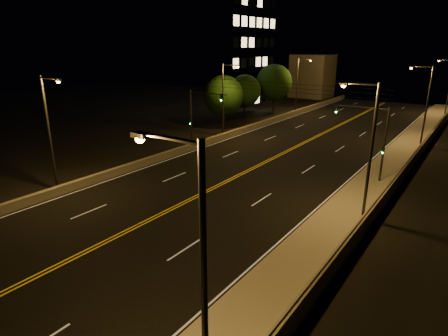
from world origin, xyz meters
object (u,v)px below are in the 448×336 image
Objects in this scene: streetlight_5 at (225,95)px; streetlight_6 at (299,82)px; tree_1 at (245,91)px; tree_2 at (274,82)px; streetlight_2 at (425,101)px; traffic_signal_left at (198,113)px; streetlight_0 at (196,271)px; traffic_signal_right at (373,135)px; streetlight_3 at (448,83)px; tree_0 at (224,95)px; building_tower at (200,33)px; streetlight_4 at (50,127)px; streetlight_1 at (368,143)px.

streetlight_6 is (0.00, 22.17, 0.00)m from streetlight_5.
tree_2 is at bearing 76.08° from tree_1.
traffic_signal_left is at bearing -142.13° from streetlight_2.
streetlight_5 is at bearing -90.00° from streetlight_6.
streetlight_6 is 10.75m from tree_1.
traffic_signal_left is (-20.37, 25.19, -1.17)m from streetlight_0.
streetlight_6 is at bearing 148.50° from streetlight_2.
streetlight_5 is 21.13m from traffic_signal_right.
streetlight_3 is 1.23× the size of tree_0.
traffic_signal_left is at bearing -72.88° from tree_1.
building_tower is (-19.16, -2.83, 8.06)m from streetlight_6.
streetlight_4 is 1.00× the size of streetlight_6.
traffic_signal_right is 0.96× the size of tree_1.
streetlight_4 is (-21.44, -8.94, 0.00)m from streetlight_1.
streetlight_0 reaches higher than traffic_signal_left.
streetlight_4 is at bearing -123.41° from streetlight_2.
streetlight_5 reaches higher than tree_0.
streetlight_3 is 1.00× the size of streetlight_6.
streetlight_5 is 1.11× the size of tree_2.
traffic_signal_left is (-20.37, 7.73, -1.17)m from streetlight_1.
traffic_signal_left is 26.56m from tree_2.
streetlight_0 is 32.41m from traffic_signal_left.
streetlight_0 is at bearing -68.40° from streetlight_6.
tree_2 is (-24.70, 33.92, -0.08)m from streetlight_1.
traffic_signal_right is 25.05m from tree_0.
streetlight_6 is 4.29m from tree_2.
streetlight_0 is at bearing -51.04° from traffic_signal_left.
streetlight_1 is at bearing 22.63° from streetlight_4.
building_tower is at bearing 154.84° from tree_1.
streetlight_1 is 1.00× the size of streetlight_6.
streetlight_1 reaches higher than traffic_signal_left.
traffic_signal_right is (-1.47, 7.73, -1.17)m from streetlight_1.
streetlight_0 is 1.23× the size of tree_0.
traffic_signal_left is at bearing 180.00° from traffic_signal_right.
building_tower reaches higher than tree_1.
streetlight_4 is (-21.44, -56.94, 0.00)m from streetlight_3.
building_tower reaches higher than tree_0.
tree_1 is (14.24, -6.69, -9.01)m from building_tower.
streetlight_3 is at bearing 90.00° from streetlight_2.
streetlight_3 is 1.00× the size of streetlight_4.
streetlight_6 is at bearing 8.39° from building_tower.
building_tower reaches higher than streetlight_2.
traffic_signal_right is (-1.47, -40.27, -1.17)m from streetlight_3.
streetlight_6 is 1.33× the size of tree_1.
streetlight_3 is at bearing 57.35° from streetlight_5.
streetlight_6 reaches higher than tree_1.
traffic_signal_right is (19.97, 16.67, -1.17)m from streetlight_4.
streetlight_5 is 28.40m from building_tower.
tree_0 is (16.39, -15.66, -8.66)m from building_tower.
streetlight_5 is at bearing -45.28° from building_tower.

